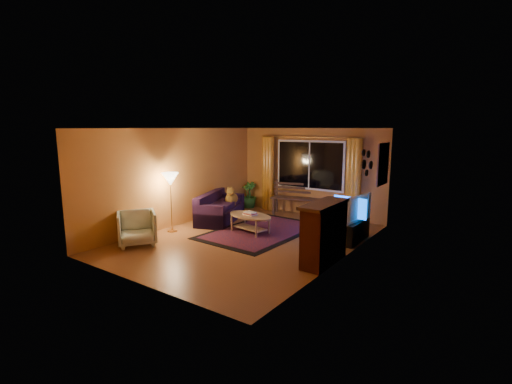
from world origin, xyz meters
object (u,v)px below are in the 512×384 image
Objects in this scene: coffee_table at (250,224)px; tv_console at (353,231)px; armchair at (137,226)px; floor_lamp at (171,203)px; bench at (300,207)px; sofa at (220,207)px.

coffee_table is 1.09× the size of tv_console.
armchair reaches higher than coffee_table.
armchair is 2.61m from coffee_table.
floor_lamp is at bearing 42.73° from armchair.
floor_lamp is 1.98m from coffee_table.
floor_lamp is at bearing -134.99° from bench.
bench is at bearing 15.24° from armchair.
armchair is at bearing -124.31° from coffee_table.
bench is at bearing 62.45° from floor_lamp.
bench is 0.88× the size of sofa.
bench is 3.77m from floor_lamp.
sofa is 1.56m from floor_lamp.
armchair is at bearing -113.26° from sofa.
sofa is 1.30× the size of floor_lamp.
coffee_table is (1.47, 2.15, -0.18)m from armchair.
tv_console is (3.63, 0.31, -0.15)m from sofa.
coffee_table is at bearing -161.16° from tv_console.
armchair is (-0.11, -2.64, 0.02)m from sofa.
floor_lamp reaches higher than bench.
coffee_table is at bearing -109.88° from bench.
armchair is 0.56× the size of floor_lamp.
armchair reaches higher than tv_console.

